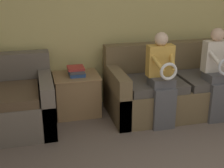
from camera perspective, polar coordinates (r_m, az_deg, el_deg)
wall_back at (r=4.64m, az=5.20°, el=12.20°), size 7.82×0.06×2.55m
couch_main at (r=4.52m, az=11.56°, el=-0.76°), size 1.93×0.90×0.93m
child_left_seated at (r=3.94m, az=9.13°, el=1.24°), size 0.34×0.38×1.20m
child_right_seated at (r=4.29m, az=18.67°, el=2.19°), size 0.33×0.38×1.22m
side_shelf at (r=4.37m, az=-6.45°, el=-1.76°), size 0.62×0.53×0.56m
book_stack at (r=4.26m, az=-6.55°, el=2.37°), size 0.23×0.31×0.12m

